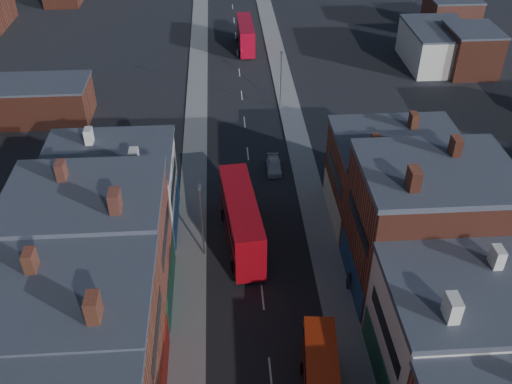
{
  "coord_description": "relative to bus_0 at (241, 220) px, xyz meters",
  "views": [
    {
      "loc": [
        -2.94,
        -11.29,
        37.19
      ],
      "look_at": [
        0.0,
        32.86,
        5.14
      ],
      "focal_mm": 40.0,
      "sensor_mm": 36.0,
      "label": 1
    }
  ],
  "objects": [
    {
      "name": "pavement_west",
      "position": [
        -5.0,
        18.42,
        -2.8
      ],
      "size": [
        3.0,
        200.0,
        0.12
      ],
      "primitive_type": "cube",
      "color": "gray",
      "rests_on": "ground"
    },
    {
      "name": "pavement_east",
      "position": [
        8.0,
        18.42,
        -2.8
      ],
      "size": [
        3.0,
        200.0,
        0.12
      ],
      "primitive_type": "cube",
      "color": "gray",
      "rests_on": "ground"
    },
    {
      "name": "lamp_post_2",
      "position": [
        -3.7,
        -1.58,
        1.85
      ],
      "size": [
        0.25,
        0.7,
        8.12
      ],
      "color": "slate",
      "rests_on": "ground"
    },
    {
      "name": "lamp_post_3",
      "position": [
        6.7,
        28.42,
        1.85
      ],
      "size": [
        0.25,
        0.7,
        8.12
      ],
      "color": "slate",
      "rests_on": "ground"
    },
    {
      "name": "bus_0",
      "position": [
        0.0,
        0.0,
        0.0
      ],
      "size": [
        3.98,
        12.47,
        5.29
      ],
      "rotation": [
        0.0,
        0.0,
        0.1
      ],
      "color": "red",
      "rests_on": "ground"
    },
    {
      "name": "bus_2",
      "position": [
        3.0,
        50.12,
        -0.39
      ],
      "size": [
        2.83,
        10.61,
        4.56
      ],
      "rotation": [
        0.0,
        0.0,
        0.02
      ],
      "color": "#A4071B",
      "rests_on": "ground"
    },
    {
      "name": "car_2",
      "position": [
        -0.28,
        9.04,
        -2.17
      ],
      "size": [
        2.83,
        5.16,
        1.37
      ],
      "primitive_type": "imported",
      "rotation": [
        0.0,
        0.0,
        0.12
      ],
      "color": "black",
      "rests_on": "ground"
    },
    {
      "name": "car_3",
      "position": [
        4.35,
        12.65,
        -2.26
      ],
      "size": [
        1.78,
        4.12,
        1.18
      ],
      "primitive_type": "imported",
      "rotation": [
        0.0,
        0.0,
        -0.03
      ],
      "color": "silver",
      "rests_on": "ground"
    },
    {
      "name": "ped_3",
      "position": [
        9.2,
        -7.01,
        -1.78
      ],
      "size": [
        0.71,
        1.2,
        1.92
      ],
      "primitive_type": "imported",
      "rotation": [
        0.0,
        0.0,
        1.39
      ],
      "color": "#5A554D",
      "rests_on": "pavement_east"
    }
  ]
}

